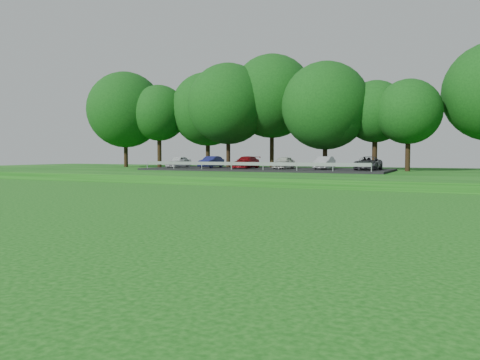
% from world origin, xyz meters
% --- Properties ---
extents(parking_lot, '(24.00, 9.00, 1.38)m').
position_xyz_m(parking_lot, '(-23.54, 32.82, 1.06)').
color(parking_lot, black).
rests_on(parking_lot, berm).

